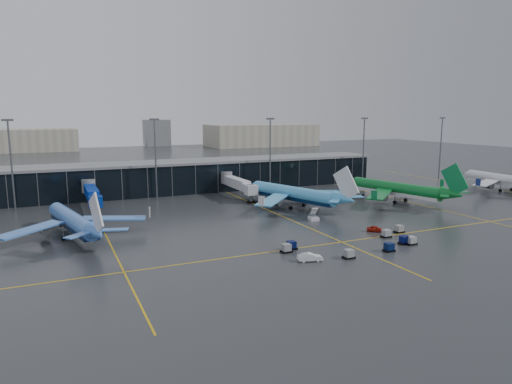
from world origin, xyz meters
name	(u,v)px	position (x,y,z in m)	size (l,w,h in m)	color
ground	(268,231)	(0.00, 0.00, 0.00)	(600.00, 600.00, 0.00)	#282B2D
terminal_pier	(191,175)	(0.00, 62.00, 5.42)	(142.00, 17.00, 10.70)	black
jet_bridges	(92,193)	(-35.00, 42.99, 4.55)	(94.00, 27.50, 7.20)	#595B60
flood_masts	(216,154)	(5.00, 50.00, 13.81)	(203.00, 0.50, 25.50)	#595B60
distant_hangars	(177,137)	(49.94, 270.08, 8.79)	(260.00, 71.00, 22.00)	#B2AD99
taxi_lines	(285,217)	(10.00, 10.61, 0.01)	(220.00, 120.00, 0.02)	gold
airliner_arkefly	(72,211)	(-41.61, 13.27, 5.85)	(33.41, 38.05, 11.69)	#3E75CC
airliner_klm_near	(293,185)	(18.46, 21.94, 6.41)	(36.62, 41.71, 12.82)	#45A8E4
airliner_aer_lingus	(396,181)	(51.47, 16.08, 6.41)	(36.64, 41.72, 12.82)	#0D6D29
airliner_ba	(503,173)	(100.49, 16.79, 6.05)	(34.59, 39.40, 12.11)	silver
baggage_carts	(366,242)	(12.96, -19.33, 0.76)	(32.97, 12.36, 1.70)	black
mobile_airstair	(314,217)	(15.36, 5.06, 0.77)	(2.94, 3.65, 3.45)	white
service_van_red	(376,229)	(22.14, -11.00, 0.67)	(1.58, 3.94, 1.34)	#AD1B0D
service_van_white	(310,257)	(-2.75, -23.11, 0.76)	(1.61, 4.62, 1.52)	silver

